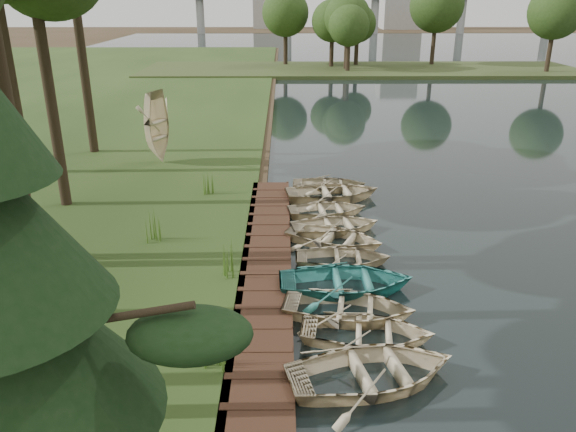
{
  "coord_description": "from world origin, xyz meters",
  "views": [
    {
      "loc": [
        -1.03,
        -16.37,
        8.24
      ],
      "look_at": [
        -0.89,
        0.67,
        1.53
      ],
      "focal_mm": 35.0,
      "sensor_mm": 36.0,
      "label": 1
    }
  ],
  "objects_px": {
    "rowboat_0": "(373,368)",
    "stored_rowboat": "(160,155)",
    "rowboat_1": "(367,330)",
    "rowboat_2": "(349,306)",
    "boardwalk": "(266,263)"
  },
  "relations": [
    {
      "from": "rowboat_0",
      "to": "stored_rowboat",
      "type": "xyz_separation_m",
      "value": [
        -8.28,
        17.3,
        0.22
      ]
    },
    {
      "from": "rowboat_1",
      "to": "rowboat_2",
      "type": "bearing_deg",
      "value": 23.6
    },
    {
      "from": "rowboat_0",
      "to": "rowboat_1",
      "type": "height_order",
      "value": "rowboat_0"
    },
    {
      "from": "rowboat_0",
      "to": "rowboat_1",
      "type": "relative_size",
      "value": 1.16
    },
    {
      "from": "rowboat_2",
      "to": "stored_rowboat",
      "type": "height_order",
      "value": "stored_rowboat"
    },
    {
      "from": "boardwalk",
      "to": "stored_rowboat",
      "type": "bearing_deg",
      "value": 116.68
    },
    {
      "from": "stored_rowboat",
      "to": "boardwalk",
      "type": "bearing_deg",
      "value": -131.63
    },
    {
      "from": "boardwalk",
      "to": "stored_rowboat",
      "type": "relative_size",
      "value": 4.39
    },
    {
      "from": "boardwalk",
      "to": "stored_rowboat",
      "type": "distance_m",
      "value": 12.72
    },
    {
      "from": "rowboat_0",
      "to": "rowboat_2",
      "type": "bearing_deg",
      "value": -7.64
    },
    {
      "from": "rowboat_2",
      "to": "boardwalk",
      "type": "bearing_deg",
      "value": 45.93
    },
    {
      "from": "stored_rowboat",
      "to": "rowboat_1",
      "type": "bearing_deg",
      "value": -130.18
    },
    {
      "from": "rowboat_0",
      "to": "stored_rowboat",
      "type": "height_order",
      "value": "stored_rowboat"
    },
    {
      "from": "rowboat_2",
      "to": "stored_rowboat",
      "type": "distance_m",
      "value": 16.58
    },
    {
      "from": "rowboat_2",
      "to": "rowboat_1",
      "type": "bearing_deg",
      "value": -154.16
    }
  ]
}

